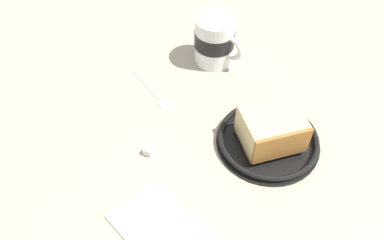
# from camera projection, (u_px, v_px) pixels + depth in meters

# --- Properties ---
(ground_plane) EXTENTS (1.45, 1.45, 0.02)m
(ground_plane) POSITION_uv_depth(u_px,v_px,m) (222.00, 131.00, 0.71)
(ground_plane) COLOR tan
(small_plate) EXTENTS (0.18, 0.18, 0.02)m
(small_plate) POSITION_uv_depth(u_px,v_px,m) (268.00, 140.00, 0.68)
(small_plate) COLOR black
(small_plate) RESTS_ON ground_plane
(cake_slice) EXTENTS (0.12, 0.12, 0.06)m
(cake_slice) POSITION_uv_depth(u_px,v_px,m) (271.00, 129.00, 0.65)
(cake_slice) COLOR #9E662D
(cake_slice) RESTS_ON small_plate
(tea_mug) EXTENTS (0.11, 0.08, 0.10)m
(tea_mug) POSITION_uv_depth(u_px,v_px,m) (215.00, 40.00, 0.79)
(tea_mug) COLOR white
(tea_mug) RESTS_ON ground_plane
(teaspoon) EXTENTS (0.13, 0.03, 0.01)m
(teaspoon) POSITION_uv_depth(u_px,v_px,m) (158.00, 97.00, 0.75)
(teaspoon) COLOR silver
(teaspoon) RESTS_ON ground_plane
(folded_napkin) EXTENTS (0.13, 0.10, 0.01)m
(folded_napkin) POSITION_uv_depth(u_px,v_px,m) (158.00, 227.00, 0.58)
(folded_napkin) COLOR beige
(folded_napkin) RESTS_ON ground_plane
(sugar_cube) EXTENTS (0.02, 0.02, 0.01)m
(sugar_cube) POSITION_uv_depth(u_px,v_px,m) (149.00, 151.00, 0.66)
(sugar_cube) COLOR white
(sugar_cube) RESTS_ON ground_plane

